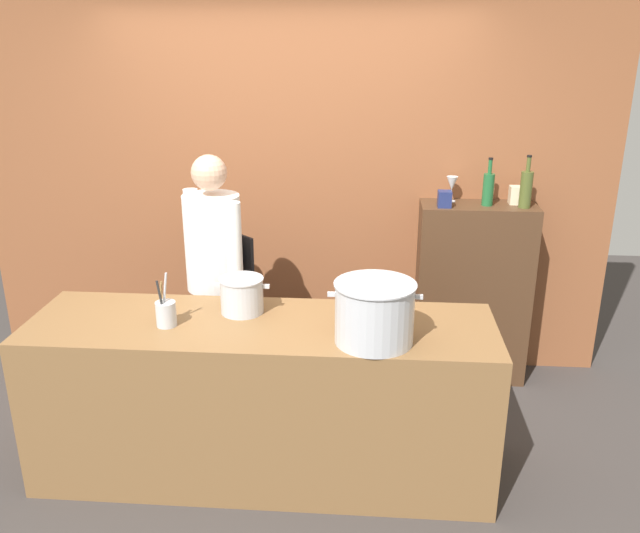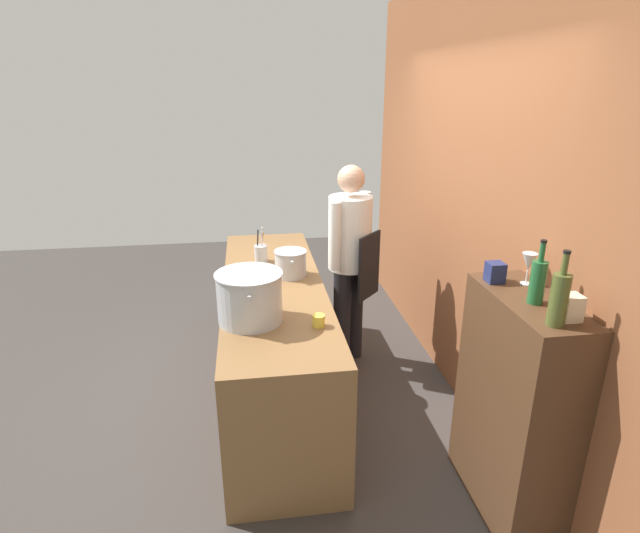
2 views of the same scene
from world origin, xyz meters
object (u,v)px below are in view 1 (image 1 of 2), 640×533
object	(u,v)px
wine_glass_tall	(452,184)
stockpot_small	(242,295)
wine_bottle_olive	(526,188)
spice_tin_navy	(445,199)
utensil_crock	(166,313)
stockpot_large	(374,313)
chef	(215,268)
butter_jar	(398,304)
wine_bottle_green	(488,188)
spice_tin_cream	(516,195)

from	to	relation	value
wine_glass_tall	stockpot_small	bearing A→B (deg)	-137.16
wine_bottle_olive	spice_tin_navy	xyz separation A→B (m)	(-0.51, -0.03, -0.07)
utensil_crock	spice_tin_navy	distance (m)	1.95
stockpot_large	wine_glass_tall	bearing A→B (deg)	70.54
chef	spice_tin_navy	bearing A→B (deg)	-118.50
stockpot_large	utensil_crock	bearing A→B (deg)	174.63
butter_jar	wine_glass_tall	distance (m)	1.18
wine_bottle_olive	wine_glass_tall	world-z (taller)	wine_bottle_olive
utensil_crock	wine_glass_tall	size ratio (longest dim) A/B	1.67
stockpot_large	butter_jar	xyz separation A→B (m)	(0.13, 0.39, -0.12)
stockpot_large	spice_tin_navy	bearing A→B (deg)	70.84
butter_jar	spice_tin_navy	xyz separation A→B (m)	(0.31, 0.89, 0.37)
wine_bottle_olive	wine_bottle_green	distance (m)	0.23
butter_jar	wine_bottle_olive	xyz separation A→B (m)	(0.83, 0.91, 0.44)
wine_bottle_green	wine_glass_tall	world-z (taller)	wine_bottle_green
utensil_crock	butter_jar	distance (m)	1.23
stockpot_small	butter_jar	xyz separation A→B (m)	(0.84, 0.09, -0.06)
chef	wine_bottle_olive	size ratio (longest dim) A/B	4.89
wine_bottle_green	spice_tin_cream	size ratio (longest dim) A/B	2.64
wine_glass_tall	spice_tin_navy	bearing A→B (deg)	-112.05
stockpot_large	wine_bottle_olive	bearing A→B (deg)	53.69
chef	wine_glass_tall	xyz separation A→B (m)	(1.47, 0.63, 0.41)
utensil_crock	spice_tin_navy	size ratio (longest dim) A/B	2.69
butter_jar	spice_tin_cream	distance (m)	1.33
spice_tin_cream	chef	bearing A→B (deg)	-162.47
stockpot_small	spice_tin_navy	xyz separation A→B (m)	(1.15, 0.98, 0.31)
stockpot_large	wine_glass_tall	xyz separation A→B (m)	(0.50, 1.43, 0.32)
spice_tin_navy	utensil_crock	bearing A→B (deg)	-141.94
spice_tin_cream	stockpot_small	bearing A→B (deg)	-146.11
wine_bottle_olive	wine_glass_tall	xyz separation A→B (m)	(-0.46, 0.12, -0.01)
stockpot_large	stockpot_small	size ratio (longest dim) A/B	1.51
chef	wine_bottle_green	size ratio (longest dim) A/B	5.31
wine_bottle_olive	spice_tin_cream	world-z (taller)	wine_bottle_olive
utensil_crock	spice_tin_navy	xyz separation A→B (m)	(1.51, 1.18, 0.34)
wine_glass_tall	wine_bottle_olive	bearing A→B (deg)	-14.88
chef	wine_glass_tall	world-z (taller)	chef
wine_bottle_olive	wine_bottle_green	size ratio (longest dim) A/B	1.09
wine_glass_tall	stockpot_large	bearing A→B (deg)	-109.46
chef	stockpot_large	xyz separation A→B (m)	(0.97, -0.80, 0.09)
wine_bottle_olive	spice_tin_cream	xyz separation A→B (m)	(-0.04, 0.09, -0.07)
stockpot_large	utensil_crock	xyz separation A→B (m)	(-1.06, 0.10, -0.08)
butter_jar	utensil_crock	bearing A→B (deg)	-166.28
chef	stockpot_large	distance (m)	1.26
stockpot_large	wine_bottle_green	size ratio (longest dim) A/B	1.45
butter_jar	wine_bottle_green	size ratio (longest dim) A/B	0.24
stockpot_large	wine_glass_tall	size ratio (longest dim) A/B	2.67
utensil_crock	wine_bottle_green	xyz separation A→B (m)	(1.79, 1.25, 0.40)
wine_bottle_olive	wine_bottle_green	bearing A→B (deg)	170.35
stockpot_large	spice_tin_cream	world-z (taller)	spice_tin_cream
utensil_crock	butter_jar	bearing A→B (deg)	13.72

